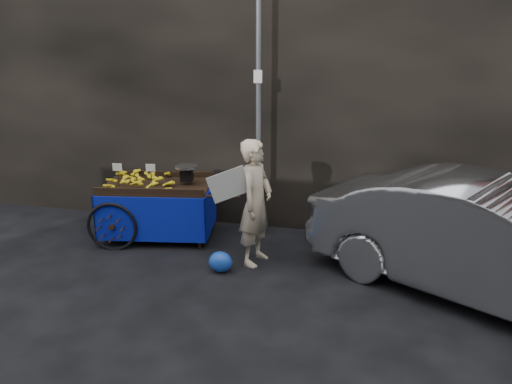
% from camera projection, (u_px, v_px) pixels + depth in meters
% --- Properties ---
extents(ground, '(80.00, 80.00, 0.00)m').
position_uv_depth(ground, '(215.00, 267.00, 6.68)').
color(ground, black).
rests_on(ground, ground).
extents(building_wall, '(13.50, 2.00, 5.00)m').
position_uv_depth(building_wall, '(282.00, 64.00, 8.24)').
color(building_wall, black).
rests_on(building_wall, ground).
extents(street_pole, '(0.12, 0.10, 4.00)m').
position_uv_depth(street_pole, '(259.00, 104.00, 7.21)').
color(street_pole, slate).
rests_on(street_pole, ground).
extents(banana_cart, '(2.33, 1.35, 1.20)m').
position_uv_depth(banana_cart, '(154.00, 190.00, 7.48)').
color(banana_cart, black).
rests_on(banana_cart, ground).
extents(vendor, '(0.84, 0.70, 1.70)m').
position_uv_depth(vendor, '(256.00, 203.00, 6.57)').
color(vendor, '#BCA88C').
rests_on(vendor, ground).
extents(plastic_bag, '(0.31, 0.25, 0.28)m').
position_uv_depth(plastic_bag, '(221.00, 262.00, 6.50)').
color(plastic_bag, '#1742B0').
rests_on(plastic_bag, ground).
extents(parked_car, '(4.38, 3.28, 1.38)m').
position_uv_depth(parked_car, '(489.00, 242.00, 5.74)').
color(parked_car, '#B4B6BB').
rests_on(parked_car, ground).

